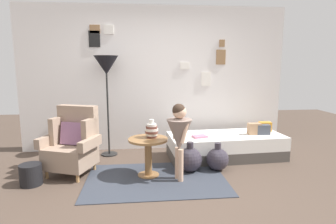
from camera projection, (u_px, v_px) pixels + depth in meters
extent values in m
plane|color=#4C3D33|center=(164.00, 193.00, 3.43)|extent=(12.00, 12.00, 0.00)
cube|color=silver|center=(154.00, 79.00, 5.13)|extent=(4.80, 0.10, 2.60)
cube|color=white|center=(109.00, 30.00, 4.85)|extent=(0.17, 0.02, 0.16)
cube|color=#BCBCB9|center=(109.00, 30.00, 4.85)|extent=(0.13, 0.01, 0.12)
cube|color=olive|center=(222.00, 43.00, 5.09)|extent=(0.10, 0.02, 0.13)
cube|color=silver|center=(222.00, 43.00, 5.09)|extent=(0.08, 0.01, 0.10)
cube|color=white|center=(185.00, 66.00, 5.09)|extent=(0.17, 0.02, 0.12)
cube|color=#B4B4AE|center=(185.00, 66.00, 5.09)|extent=(0.13, 0.01, 0.10)
cube|color=black|center=(94.00, 39.00, 4.85)|extent=(0.19, 0.02, 0.28)
cube|color=slate|center=(94.00, 39.00, 4.85)|extent=(0.15, 0.01, 0.22)
cube|color=white|center=(206.00, 79.00, 5.17)|extent=(0.17, 0.02, 0.25)
cube|color=gray|center=(206.00, 79.00, 5.17)|extent=(0.13, 0.01, 0.20)
cube|color=olive|center=(221.00, 57.00, 5.13)|extent=(0.17, 0.02, 0.27)
cube|color=slate|center=(221.00, 57.00, 5.13)|extent=(0.14, 0.01, 0.21)
cube|color=olive|center=(95.00, 29.00, 4.83)|extent=(0.17, 0.02, 0.14)
cube|color=#B7B7B2|center=(95.00, 29.00, 4.82)|extent=(0.14, 0.01, 0.11)
cube|color=#333842|center=(156.00, 179.00, 3.83)|extent=(1.90, 1.26, 0.01)
cylinder|color=tan|center=(47.00, 174.00, 3.86)|extent=(0.04, 0.04, 0.12)
cylinder|color=tan|center=(78.00, 178.00, 3.74)|extent=(0.04, 0.04, 0.12)
cylinder|color=tan|center=(66.00, 164.00, 4.29)|extent=(0.04, 0.04, 0.12)
cylinder|color=tan|center=(94.00, 166.00, 4.17)|extent=(0.04, 0.04, 0.12)
cube|color=gray|center=(71.00, 156.00, 3.98)|extent=(0.76, 0.73, 0.30)
cube|color=gray|center=(78.00, 124.00, 4.13)|extent=(0.61, 0.34, 0.55)
cube|color=gray|center=(58.00, 130.00, 4.08)|extent=(0.18, 0.32, 0.39)
cube|color=gray|center=(90.00, 132.00, 3.95)|extent=(0.18, 0.32, 0.39)
cube|color=gray|center=(49.00, 140.00, 4.01)|extent=(0.26, 0.50, 0.14)
cube|color=gray|center=(90.00, 143.00, 3.84)|extent=(0.26, 0.50, 0.14)
cube|color=gray|center=(73.00, 133.00, 4.02)|extent=(0.39, 0.28, 0.33)
cube|color=#4C4742|center=(225.00, 152.00, 4.75)|extent=(1.95, 0.92, 0.18)
cube|color=white|center=(226.00, 141.00, 4.72)|extent=(1.95, 0.92, 0.22)
cube|color=orange|center=(265.00, 127.00, 4.93)|extent=(0.21, 0.14, 0.16)
cube|color=#474C56|center=(263.00, 130.00, 4.70)|extent=(0.22, 0.13, 0.16)
cube|color=tan|center=(254.00, 129.00, 4.69)|extent=(0.21, 0.12, 0.19)
cylinder|color=olive|center=(148.00, 175.00, 3.97)|extent=(0.30, 0.30, 0.02)
cylinder|color=olive|center=(148.00, 158.00, 3.93)|extent=(0.10, 0.10, 0.50)
cylinder|color=olive|center=(148.00, 139.00, 3.88)|extent=(0.55, 0.55, 0.03)
cylinder|color=brown|center=(152.00, 136.00, 3.93)|extent=(0.14, 0.14, 0.03)
cylinder|color=silver|center=(152.00, 134.00, 3.92)|extent=(0.16, 0.16, 0.03)
cylinder|color=brown|center=(152.00, 132.00, 3.92)|extent=(0.19, 0.19, 0.03)
cylinder|color=silver|center=(152.00, 129.00, 3.91)|extent=(0.19, 0.19, 0.03)
cylinder|color=brown|center=(152.00, 127.00, 3.91)|extent=(0.16, 0.16, 0.03)
cylinder|color=silver|center=(152.00, 125.00, 3.90)|extent=(0.14, 0.14, 0.03)
cylinder|color=silver|center=(152.00, 122.00, 3.89)|extent=(0.07, 0.07, 0.06)
cylinder|color=black|center=(109.00, 154.00, 4.91)|extent=(0.28, 0.28, 0.02)
cylinder|color=black|center=(108.00, 108.00, 4.77)|extent=(0.03, 0.03, 1.61)
cone|color=black|center=(106.00, 65.00, 4.65)|extent=(0.41, 0.41, 0.32)
cylinder|color=#D8AD8E|center=(181.00, 166.00, 3.73)|extent=(0.07, 0.07, 0.45)
cylinder|color=#D8AD8E|center=(178.00, 163.00, 3.82)|extent=(0.07, 0.07, 0.45)
cone|color=gray|center=(179.00, 135.00, 3.71)|extent=(0.34, 0.34, 0.43)
cylinder|color=gray|center=(179.00, 125.00, 3.68)|extent=(0.17, 0.17, 0.16)
cylinder|color=#D8AD8E|center=(185.00, 133.00, 3.60)|extent=(0.13, 0.09, 0.29)
cylinder|color=#D8AD8E|center=(177.00, 129.00, 3.81)|extent=(0.13, 0.09, 0.29)
sphere|color=#D8AD8E|center=(179.00, 112.00, 3.66)|extent=(0.18, 0.18, 0.18)
sphere|color=#38281E|center=(179.00, 110.00, 3.65)|extent=(0.17, 0.17, 0.17)
cube|color=#C47391|center=(200.00, 136.00, 4.51)|extent=(0.25, 0.20, 0.03)
sphere|color=#332D38|center=(190.00, 160.00, 4.11)|extent=(0.36, 0.36, 0.36)
cylinder|color=#332D38|center=(190.00, 145.00, 4.07)|extent=(0.10, 0.10, 0.09)
sphere|color=#332D38|center=(217.00, 159.00, 4.16)|extent=(0.34, 0.34, 0.34)
cylinder|color=#332D38|center=(218.00, 146.00, 4.13)|extent=(0.09, 0.09, 0.09)
cylinder|color=black|center=(31.00, 175.00, 3.65)|extent=(0.28, 0.28, 0.28)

